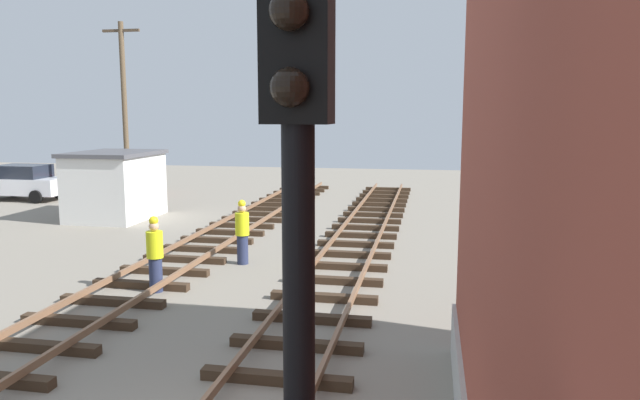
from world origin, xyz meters
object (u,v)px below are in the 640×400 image
(parked_car_white, at_px, (24,182))
(track_worker_distant, at_px, (242,232))
(signal_mast, at_px, (298,289))
(utility_pole_far, at_px, (125,111))
(track_worker_foreground, at_px, (155,254))
(control_hut, at_px, (115,185))
(parked_car_red, at_px, (103,177))

(parked_car_white, relative_size, track_worker_distant, 2.25)
(signal_mast, bearing_deg, track_worker_distant, 109.61)
(utility_pole_far, bearing_deg, parked_car_white, 176.03)
(utility_pole_far, distance_m, track_worker_distant, 13.55)
(parked_car_white, distance_m, track_worker_foreground, 18.74)
(control_hut, relative_size, utility_pole_far, 0.45)
(parked_car_white, height_order, track_worker_foreground, track_worker_foreground)
(track_worker_foreground, xyz_separation_m, track_worker_distant, (1.23, 2.96, 0.00))
(control_hut, xyz_separation_m, parked_car_white, (-7.23, 3.92, -0.49))
(parked_car_white, bearing_deg, utility_pole_far, -3.97)
(control_hut, height_order, track_worker_foreground, control_hut)
(signal_mast, xyz_separation_m, parked_car_white, (-19.27, 22.97, -2.47))
(signal_mast, xyz_separation_m, utility_pole_far, (-13.40, 22.56, 1.04))
(signal_mast, height_order, track_worker_distant, signal_mast)
(control_hut, bearing_deg, parked_car_red, 124.33)
(signal_mast, distance_m, track_worker_foreground, 11.75)
(control_hut, relative_size, track_worker_foreground, 2.03)
(control_hut, xyz_separation_m, parked_car_red, (-4.60, 6.74, -0.49))
(signal_mast, relative_size, track_worker_foreground, 2.87)
(utility_pole_far, height_order, track_worker_foreground, utility_pole_far)
(parked_car_white, bearing_deg, signal_mast, -50.00)
(control_hut, relative_size, parked_car_red, 0.90)
(parked_car_red, xyz_separation_m, track_worker_distant, (12.06, -12.91, 0.03))
(utility_pole_far, bearing_deg, track_worker_foreground, -59.07)
(track_worker_foreground, bearing_deg, control_hut, 124.27)
(parked_car_red, bearing_deg, parked_car_white, -133.01)
(track_worker_foreground, relative_size, track_worker_distant, 1.00)
(utility_pole_far, relative_size, track_worker_distant, 4.51)
(control_hut, height_order, track_worker_distant, control_hut)
(signal_mast, bearing_deg, utility_pole_far, 120.71)
(control_hut, bearing_deg, utility_pole_far, 111.09)
(utility_pole_far, bearing_deg, control_hut, -68.91)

